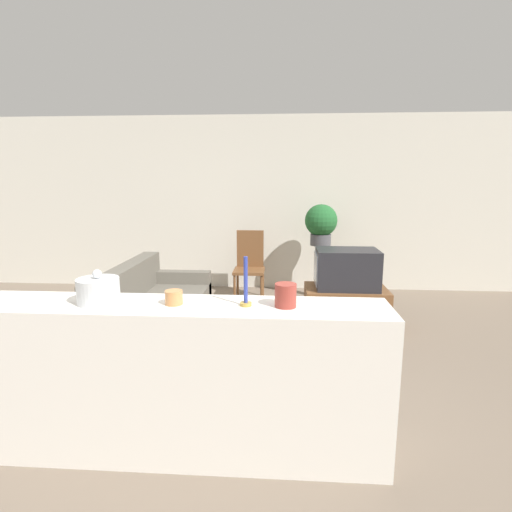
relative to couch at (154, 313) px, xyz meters
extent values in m
plane|color=#756656|center=(0.79, -1.23, -0.28)|extent=(14.00, 14.00, 0.00)
cube|color=beige|center=(0.79, 2.20, 1.07)|extent=(9.00, 0.06, 2.70)
cube|color=#605B51|center=(0.05, 0.00, -0.07)|extent=(0.88, 1.77, 0.41)
cube|color=#605B51|center=(-0.29, 0.00, 0.33)|extent=(0.20, 1.77, 0.39)
cube|color=#605B51|center=(0.05, -0.80, 0.01)|extent=(0.88, 0.16, 0.57)
cube|color=#605B51|center=(0.05, 0.80, 0.01)|extent=(0.88, 0.16, 0.57)
cube|color=brown|center=(2.16, 0.45, -0.04)|extent=(0.95, 0.58, 0.48)
cube|color=#232328|center=(2.16, 0.45, 0.43)|extent=(0.70, 0.48, 0.46)
cube|color=#939EB2|center=(1.81, 0.45, 0.43)|extent=(0.02, 0.40, 0.36)
cube|color=brown|center=(0.94, 1.47, 0.15)|extent=(0.44, 0.44, 0.04)
cube|color=brown|center=(0.94, 1.67, 0.45)|extent=(0.40, 0.04, 0.54)
cylinder|color=brown|center=(0.75, 1.28, -0.07)|extent=(0.04, 0.04, 0.41)
cylinder|color=brown|center=(1.13, 1.28, -0.07)|extent=(0.04, 0.04, 0.41)
cylinder|color=brown|center=(0.75, 1.66, -0.07)|extent=(0.04, 0.04, 0.41)
cylinder|color=brown|center=(1.13, 1.66, -0.07)|extent=(0.04, 0.04, 0.41)
cylinder|color=brown|center=(1.96, 1.67, 0.11)|extent=(0.12, 0.12, 0.78)
cylinder|color=#4C4C51|center=(1.96, 1.67, 0.59)|extent=(0.30, 0.30, 0.16)
sphere|color=#23602D|center=(1.96, 1.67, 0.87)|extent=(0.47, 0.47, 0.47)
cube|color=white|center=(0.79, -1.86, 0.21)|extent=(2.55, 0.44, 0.98)
cylinder|color=silver|center=(0.30, -1.86, 0.78)|extent=(0.25, 0.25, 0.15)
sphere|color=silver|center=(0.30, -1.86, 0.89)|extent=(0.06, 0.06, 0.06)
cylinder|color=#C6844C|center=(0.77, -1.86, 0.75)|extent=(0.11, 0.11, 0.08)
cylinder|color=#B7933D|center=(1.20, -1.86, 0.72)|extent=(0.07, 0.07, 0.02)
cylinder|color=#2D3D9E|center=(1.20, -1.86, 0.86)|extent=(0.02, 0.02, 0.28)
cylinder|color=#99382D|center=(1.44, -1.86, 0.78)|extent=(0.13, 0.13, 0.14)
camera|label=1|loc=(1.41, -4.12, 1.44)|focal=28.00mm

